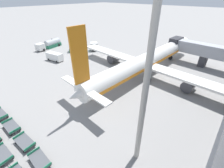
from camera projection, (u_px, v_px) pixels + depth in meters
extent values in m
plane|color=gray|center=(113.00, 58.00, 45.78)|extent=(500.00, 500.00, 0.00)
cube|color=#A8AAB2|center=(206.00, 50.00, 38.71)|extent=(16.62, 3.70, 2.94)
cube|color=#2D2D33|center=(175.00, 44.00, 43.61)|extent=(2.58, 4.65, 3.52)
cube|color=#38383D|center=(203.00, 61.00, 40.23)|extent=(1.71, 2.80, 2.95)
cylinder|color=white|center=(149.00, 59.00, 35.49)|extent=(5.28, 39.75, 3.53)
sphere|color=white|center=(183.00, 42.00, 47.67)|extent=(3.35, 3.35, 3.35)
cone|color=white|center=(80.00, 93.00, 23.32)|extent=(3.54, 4.38, 3.35)
cube|color=orange|center=(80.00, 57.00, 20.70)|extent=(0.40, 2.66, 8.14)
cube|color=white|center=(84.00, 89.00, 23.46)|extent=(11.44, 1.85, 0.24)
cube|color=white|center=(145.00, 64.00, 34.93)|extent=(40.79, 5.17, 0.44)
cylinder|color=#333338|center=(190.00, 84.00, 29.73)|extent=(2.49, 3.76, 2.33)
cylinder|color=#333338|center=(114.00, 58.00, 42.01)|extent=(2.49, 3.76, 2.33)
cube|color=orange|center=(149.00, 62.00, 35.81)|extent=(5.18, 35.80, 0.63)
cylinder|color=#56565B|center=(171.00, 54.00, 44.04)|extent=(0.24, 0.24, 2.10)
sphere|color=black|center=(170.00, 57.00, 44.58)|extent=(1.28, 1.28, 1.28)
cylinder|color=#56565B|center=(149.00, 76.00, 32.47)|extent=(0.24, 0.24, 2.10)
sphere|color=black|center=(148.00, 80.00, 33.01)|extent=(1.28, 1.28, 1.28)
cylinder|color=#56565B|center=(130.00, 68.00, 35.64)|extent=(0.24, 0.24, 2.10)
sphere|color=black|center=(129.00, 72.00, 36.19)|extent=(1.28, 1.28, 1.28)
cube|color=white|center=(94.00, 46.00, 51.33)|extent=(3.53, 3.49, 2.34)
cube|color=#236B4C|center=(78.00, 50.00, 51.07)|extent=(5.81, 6.35, 1.08)
cylinder|color=#ADB2B7|center=(78.00, 47.00, 50.51)|extent=(5.33, 5.88, 2.25)
sphere|color=#333338|center=(78.00, 43.00, 49.93)|extent=(0.44, 0.44, 0.44)
sphere|color=black|center=(93.00, 50.00, 50.81)|extent=(0.90, 0.90, 0.90)
sphere|color=black|center=(93.00, 48.00, 52.91)|extent=(0.90, 0.90, 0.90)
sphere|color=black|center=(73.00, 51.00, 49.81)|extent=(0.90, 0.90, 0.90)
sphere|color=black|center=(73.00, 49.00, 51.91)|extent=(0.90, 0.90, 0.90)
cube|color=white|center=(40.00, 47.00, 50.97)|extent=(2.97, 2.85, 2.04)
cube|color=#236B4C|center=(53.00, 45.00, 55.44)|extent=(3.75, 6.42, 1.09)
cylinder|color=#ADB2B7|center=(52.00, 42.00, 54.87)|extent=(3.46, 6.08, 2.29)
sphere|color=#333338|center=(52.00, 39.00, 54.28)|extent=(0.44, 0.44, 0.44)
sphere|color=black|center=(39.00, 49.00, 52.22)|extent=(0.90, 0.90, 0.90)
sphere|color=black|center=(44.00, 50.00, 51.21)|extent=(0.90, 0.90, 0.90)
sphere|color=black|center=(55.00, 44.00, 57.32)|extent=(0.90, 0.90, 0.90)
sphere|color=black|center=(59.00, 45.00, 56.32)|extent=(0.90, 0.90, 0.90)
cube|color=white|center=(55.00, 56.00, 43.62)|extent=(5.53, 2.95, 2.02)
cube|color=#1E232D|center=(61.00, 57.00, 42.33)|extent=(0.40, 1.65, 0.71)
sphere|color=black|center=(57.00, 62.00, 42.70)|extent=(0.60, 0.60, 0.60)
sphere|color=black|center=(62.00, 60.00, 44.08)|extent=(0.60, 0.60, 0.60)
sphere|color=black|center=(49.00, 59.00, 44.18)|extent=(0.60, 0.60, 0.60)
sphere|color=black|center=(54.00, 57.00, 45.56)|extent=(0.60, 0.60, 0.60)
sphere|color=black|center=(1.00, 140.00, 20.01)|extent=(0.36, 0.36, 0.36)
cube|color=#515459|center=(2.00, 154.00, 17.79)|extent=(3.11, 1.72, 0.10)
cube|color=#237F56|center=(7.00, 160.00, 16.92)|extent=(0.19, 1.50, 0.32)
cube|color=#333338|center=(9.00, 164.00, 16.89)|extent=(0.70, 0.11, 0.06)
sphere|color=black|center=(1.00, 166.00, 17.00)|extent=(0.36, 0.36, 0.36)
sphere|color=black|center=(13.00, 157.00, 17.87)|extent=(0.36, 0.36, 0.36)
sphere|color=black|center=(5.00, 148.00, 18.96)|extent=(0.36, 0.36, 0.36)
cube|color=#237F56|center=(11.00, 168.00, 16.23)|extent=(0.15, 1.50, 0.32)
sphere|color=black|center=(20.00, 168.00, 16.73)|extent=(0.36, 0.36, 0.36)
cube|color=#515459|center=(0.00, 114.00, 23.73)|extent=(3.09, 1.67, 0.10)
cube|color=#237F56|center=(3.00, 117.00, 22.85)|extent=(0.17, 1.50, 0.32)
cube|color=#333338|center=(5.00, 120.00, 22.82)|extent=(0.70, 0.10, 0.06)
sphere|color=black|center=(8.00, 116.00, 23.80)|extent=(0.36, 0.36, 0.36)
sphere|color=black|center=(2.00, 111.00, 24.91)|extent=(0.36, 0.36, 0.36)
cube|color=#515459|center=(11.00, 126.00, 21.54)|extent=(3.05, 1.60, 0.10)
cube|color=#237F56|center=(15.00, 130.00, 20.64)|extent=(0.13, 1.50, 0.32)
cube|color=#237F56|center=(7.00, 121.00, 22.23)|extent=(0.13, 1.50, 0.32)
cube|color=#333338|center=(17.00, 133.00, 20.60)|extent=(0.70, 0.08, 0.06)
sphere|color=black|center=(10.00, 135.00, 20.74)|extent=(0.36, 0.36, 0.36)
sphere|color=black|center=(20.00, 129.00, 21.58)|extent=(0.36, 0.36, 0.36)
sphere|color=black|center=(5.00, 127.00, 21.89)|extent=(0.36, 0.36, 0.36)
sphere|color=black|center=(14.00, 122.00, 22.73)|extent=(0.36, 0.36, 0.36)
cube|color=#515459|center=(25.00, 142.00, 19.30)|extent=(3.12, 1.75, 0.10)
cube|color=#237F56|center=(30.00, 147.00, 18.45)|extent=(0.21, 1.49, 0.32)
cube|color=#237F56|center=(19.00, 135.00, 19.94)|extent=(0.21, 1.49, 0.32)
cube|color=#333338|center=(32.00, 150.00, 18.42)|extent=(0.70, 0.12, 0.06)
sphere|color=black|center=(25.00, 151.00, 18.52)|extent=(0.36, 0.36, 0.36)
sphere|color=black|center=(34.00, 144.00, 19.39)|extent=(0.36, 0.36, 0.36)
sphere|color=black|center=(17.00, 143.00, 19.59)|extent=(0.36, 0.36, 0.36)
sphere|color=black|center=(26.00, 136.00, 20.47)|extent=(0.36, 0.36, 0.36)
cube|color=#515459|center=(39.00, 160.00, 17.18)|extent=(3.02, 1.53, 0.10)
cube|color=#237F56|center=(45.00, 167.00, 16.23)|extent=(0.10, 1.49, 0.32)
cube|color=#237F56|center=(33.00, 151.00, 17.91)|extent=(0.10, 1.49, 0.32)
sphere|color=black|center=(50.00, 164.00, 17.17)|extent=(0.36, 0.36, 0.36)
sphere|color=black|center=(31.00, 160.00, 17.57)|extent=(0.36, 0.36, 0.36)
sphere|color=black|center=(41.00, 153.00, 18.38)|extent=(0.36, 0.36, 0.36)
cylinder|color=#ADA89E|center=(148.00, 72.00, 12.36)|extent=(0.59, 0.59, 22.71)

